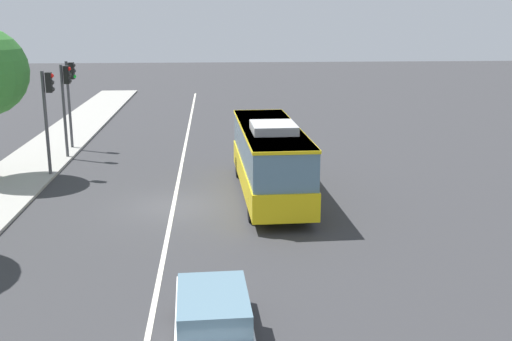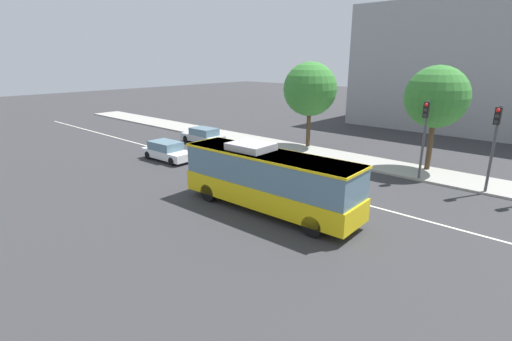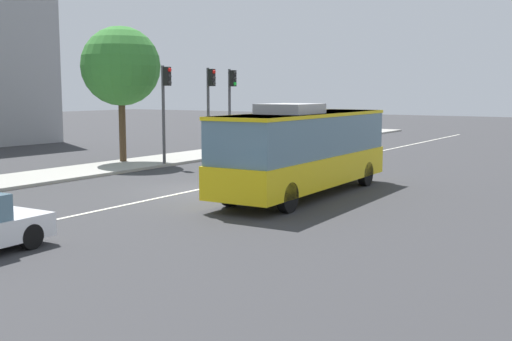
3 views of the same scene
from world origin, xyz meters
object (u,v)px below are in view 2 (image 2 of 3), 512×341
object	(u,v)px
transit_bus	(268,178)
traffic_light_near_corner	(495,135)
sedan_silver	(203,136)
traffic_light_far_corner	(425,127)
sedan_white	(167,151)
street_tree_kerbside_centre	(310,89)
street_tree_kerbside_left	(436,97)

from	to	relation	value
transit_bus	traffic_light_near_corner	distance (m)	13.22
sedan_silver	traffic_light_far_corner	distance (m)	19.54
traffic_light_far_corner	sedan_white	bearing A→B (deg)	-68.02
transit_bus	traffic_light_near_corner	bearing A→B (deg)	50.89
sedan_silver	sedan_white	bearing A→B (deg)	113.80
sedan_silver	traffic_light_near_corner	bearing A→B (deg)	-175.10
traffic_light_far_corner	street_tree_kerbside_centre	world-z (taller)	street_tree_kerbside_centre
transit_bus	sedan_silver	size ratio (longest dim) A/B	2.24
sedan_silver	street_tree_kerbside_centre	xyz separation A→B (m)	(8.42, 5.07, 4.43)
sedan_white	traffic_light_near_corner	bearing A→B (deg)	18.91
street_tree_kerbside_centre	sedan_white	bearing A→B (deg)	-117.97
traffic_light_near_corner	traffic_light_far_corner	world-z (taller)	same
street_tree_kerbside_left	street_tree_kerbside_centre	world-z (taller)	street_tree_kerbside_centre
sedan_white	street_tree_kerbside_centre	bearing A→B (deg)	59.91
transit_bus	traffic_light_far_corner	size ratio (longest dim) A/B	1.94
sedan_white	transit_bus	bearing A→B (deg)	-13.58
street_tree_kerbside_left	traffic_light_near_corner	bearing A→B (deg)	-33.17
street_tree_kerbside_left	traffic_light_far_corner	bearing A→B (deg)	-82.62
sedan_white	street_tree_kerbside_left	size ratio (longest dim) A/B	0.62
sedan_white	traffic_light_near_corner	size ratio (longest dim) A/B	0.88
traffic_light_far_corner	street_tree_kerbside_centre	xyz separation A→B (m)	(-10.82, 3.11, 1.59)
transit_bus	sedan_silver	bearing A→B (deg)	149.14
sedan_silver	traffic_light_near_corner	world-z (taller)	traffic_light_near_corner
sedan_silver	sedan_white	xyz separation A→B (m)	(2.60, -5.89, 0.00)
sedan_white	street_tree_kerbside_left	xyz separation A→B (m)	(16.28, 10.62, 4.47)
sedan_silver	traffic_light_near_corner	size ratio (longest dim) A/B	0.87
transit_bus	sedan_white	world-z (taller)	transit_bus
sedan_white	street_tree_kerbside_centre	distance (m)	13.17
transit_bus	traffic_light_far_corner	distance (m)	11.31
traffic_light_far_corner	street_tree_kerbside_centre	bearing A→B (deg)	-109.30
transit_bus	sedan_white	distance (m)	12.82
street_tree_kerbside_left	street_tree_kerbside_centre	size ratio (longest dim) A/B	0.98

